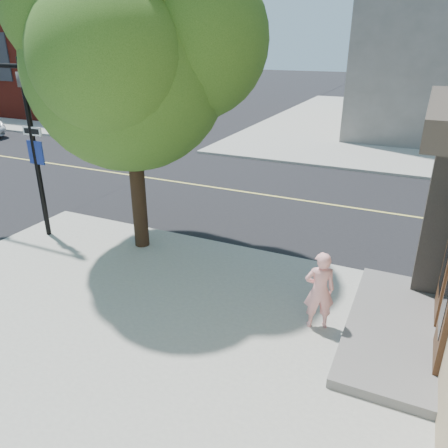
% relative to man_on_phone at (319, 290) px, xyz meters
% --- Properties ---
extents(ground, '(140.00, 140.00, 0.00)m').
position_rel_man_on_phone_xyz_m(ground, '(-7.86, 2.64, -0.91)').
color(ground, black).
rests_on(ground, ground).
extents(road_ew, '(140.00, 9.00, 0.01)m').
position_rel_man_on_phone_xyz_m(road_ew, '(-7.86, 7.14, -0.91)').
color(road_ew, black).
rests_on(road_ew, ground).
extents(sidewalk_nw, '(26.00, 25.00, 0.12)m').
position_rel_man_on_phone_xyz_m(sidewalk_nw, '(-30.86, 24.14, -0.85)').
color(sidewalk_nw, '#9D9C92').
rests_on(sidewalk_nw, ground).
extents(church, '(15.20, 12.00, 14.40)m').
position_rel_man_on_phone_xyz_m(church, '(-27.86, 20.64, 6.27)').
color(church, maroon).
rests_on(church, sidewalk_nw).
extents(man_on_phone, '(0.68, 0.58, 1.59)m').
position_rel_man_on_phone_xyz_m(man_on_phone, '(0.00, 0.00, 0.00)').
color(man_on_phone, '#FDA7A5').
rests_on(man_on_phone, sidewalk_se).
extents(street_tree, '(5.86, 5.33, 7.78)m').
position_rel_man_on_phone_xyz_m(street_tree, '(-5.02, 1.62, 4.23)').
color(street_tree, black).
rests_on(street_tree, sidewalk_se).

